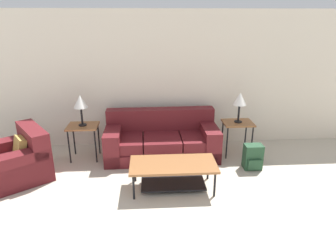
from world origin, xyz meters
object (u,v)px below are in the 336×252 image
Objects in this scene: armchair at (17,161)px; backpack at (253,157)px; coffee_table at (173,170)px; table_lamp_right at (240,100)px; couch at (162,140)px; table_lamp_left at (80,102)px; side_table_left at (83,129)px; side_table_right at (238,126)px.

backpack is (3.86, 0.07, -0.08)m from armchair.
table_lamp_right reaches higher than coffee_table.
table_lamp_right is (1.40, -0.05, 0.77)m from couch.
side_table_left is at bearing 90.00° from table_lamp_left.
side_table_left is 1.17× the size of table_lamp_right.
table_lamp_left is at bearing -180.00° from side_table_right.
side_table_right is 2.85m from table_lamp_left.
side_table_left is 1.48× the size of backpack.
table_lamp_right is at bearing 9.97° from armchair.
coffee_table is 1.74m from side_table_right.
side_table_left is 0.49m from table_lamp_left.
side_table_right is at bearing 9.97° from armchair.
table_lamp_left is 1.00× the size of table_lamp_right.
side_table_left is at bearing 35.24° from armchair.
side_table_left is 2.85m from table_lamp_right.
armchair is at bearing -170.03° from table_lamp_right.
table_lamp_right is at bearing 0.00° from table_lamp_left.
side_table_left is (0.93, 0.66, 0.28)m from armchair.
backpack is (1.53, -0.64, -0.08)m from couch.
coffee_table is at bearing -11.27° from armchair.
side_table_right is (3.74, 0.66, 0.28)m from armchair.
armchair is 1.03× the size of coffee_table.
couch is at bearing 2.04° from table_lamp_left.
backpack is (2.93, -0.59, -0.36)m from side_table_left.
table_lamp_right is at bearing -2.04° from couch.
backpack is at bearing -22.74° from couch.
table_lamp_right reaches higher than armchair.
side_table_left is (-1.40, -0.05, 0.27)m from couch.
coffee_table is 1.99× the size of side_table_left.
backpack reaches higher than coffee_table.
table_lamp_left reaches higher than couch.
armchair is 2.50m from coffee_table.
side_table_right is at bearing -2.04° from couch.
coffee_table is (0.12, -1.20, 0.02)m from couch.
side_table_left is (-1.52, 1.15, 0.25)m from coffee_table.
couch is 1.60m from table_lamp_left.
couch reaches higher than side_table_right.
coffee_table is at bearing -84.22° from couch.
armchair is at bearing 168.73° from coffee_table.
couch reaches higher than armchair.
table_lamp_left and table_lamp_right have the same top height.
side_table_right is 0.70m from backpack.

